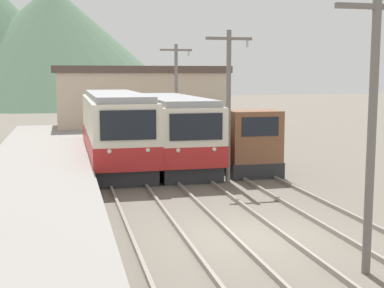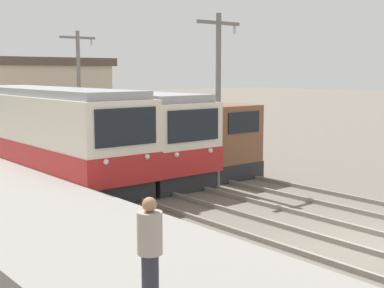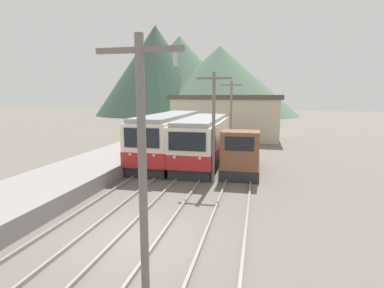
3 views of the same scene
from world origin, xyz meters
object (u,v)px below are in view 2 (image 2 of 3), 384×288
object	(u,v)px
person_on_platform	(150,247)
commuter_train_left	(49,138)
commuter_train_center	(115,135)
shunting_locomotive	(202,145)
catenary_mast_mid	(218,93)
catenary_mast_far	(79,87)

from	to	relation	value
person_on_platform	commuter_train_left	bearing A→B (deg)	71.17
commuter_train_center	shunting_locomotive	xyz separation A→B (m)	(3.00, -2.23, -0.43)
shunting_locomotive	catenary_mast_mid	distance (m)	3.82
shunting_locomotive	commuter_train_left	bearing A→B (deg)	155.65
commuter_train_center	shunting_locomotive	distance (m)	3.76
shunting_locomotive	commuter_train_center	bearing A→B (deg)	143.42
catenary_mast_mid	catenary_mast_far	distance (m)	10.90
catenary_mast_far	commuter_train_center	bearing A→B (deg)	-104.04
commuter_train_left	catenary_mast_mid	world-z (taller)	catenary_mast_mid
commuter_train_left	catenary_mast_far	world-z (taller)	catenary_mast_far
commuter_train_center	person_on_platform	world-z (taller)	commuter_train_center
catenary_mast_mid	person_on_platform	bearing A→B (deg)	-136.90
commuter_train_left	person_on_platform	xyz separation A→B (m)	(-4.66, -13.66, 0.03)
person_on_platform	shunting_locomotive	bearing A→B (deg)	46.53
commuter_train_left	catenary_mast_far	size ratio (longest dim) A/B	1.79
shunting_locomotive	person_on_platform	xyz separation A→B (m)	(-10.46, -11.03, 0.54)
catenary_mast_mid	commuter_train_center	bearing A→B (deg)	107.22
shunting_locomotive	catenary_mast_mid	bearing A→B (deg)	-119.46
commuter_train_center	catenary_mast_mid	size ratio (longest dim) A/B	1.65
commuter_train_left	shunting_locomotive	world-z (taller)	commuter_train_left
commuter_train_center	catenary_mast_far	xyz separation A→B (m)	(1.51, 6.03, 1.90)
commuter_train_left	commuter_train_center	xyz separation A→B (m)	(2.80, -0.40, -0.08)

